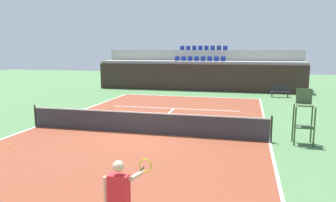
# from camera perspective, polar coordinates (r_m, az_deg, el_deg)

# --- Properties ---
(ground_plane) EXTENTS (80.00, 80.00, 0.00)m
(ground_plane) POSITION_cam_1_polar(r_m,az_deg,el_deg) (14.58, -4.49, -5.76)
(ground_plane) COLOR #477042
(court_surface) EXTENTS (11.00, 24.00, 0.01)m
(court_surface) POSITION_cam_1_polar(r_m,az_deg,el_deg) (14.58, -4.49, -5.74)
(court_surface) COLOR brown
(court_surface) RESTS_ON ground_plane
(baseline_far) EXTENTS (11.00, 0.10, 0.00)m
(baseline_far) POSITION_cam_1_polar(r_m,az_deg,el_deg) (25.98, 3.84, 0.80)
(baseline_far) COLOR white
(baseline_far) RESTS_ON court_surface
(sideline_left) EXTENTS (0.10, 24.00, 0.00)m
(sideline_left) POSITION_cam_1_polar(r_m,az_deg,el_deg) (17.07, -22.19, -4.19)
(sideline_left) COLOR white
(sideline_left) RESTS_ON court_surface
(sideline_right) EXTENTS (0.10, 24.00, 0.00)m
(sideline_right) POSITION_cam_1_polar(r_m,az_deg,el_deg) (13.91, 17.50, -6.84)
(sideline_right) COLOR white
(sideline_right) RESTS_ON court_surface
(service_line_far) EXTENTS (8.26, 0.10, 0.00)m
(service_line_far) POSITION_cam_1_polar(r_m,az_deg,el_deg) (20.61, 1.12, -1.33)
(service_line_far) COLOR white
(service_line_far) RESTS_ON court_surface
(centre_service_line) EXTENTS (0.10, 6.40, 0.00)m
(centre_service_line) POSITION_cam_1_polar(r_m,az_deg,el_deg) (17.56, -1.20, -3.15)
(centre_service_line) COLOR white
(centre_service_line) RESTS_ON court_surface
(back_wall) EXTENTS (19.02, 0.30, 2.44)m
(back_wall) POSITION_cam_1_polar(r_m,az_deg,el_deg) (29.59, 5.17, 4.14)
(back_wall) COLOR #33231E
(back_wall) RESTS_ON ground_plane
(stands_tier_lower) EXTENTS (19.02, 2.40, 2.68)m
(stands_tier_lower) POSITION_cam_1_polar(r_m,az_deg,el_deg) (30.91, 5.56, 4.57)
(stands_tier_lower) COLOR #9E9E99
(stands_tier_lower) RESTS_ON ground_plane
(stands_tier_upper) EXTENTS (19.02, 2.40, 3.71)m
(stands_tier_upper) POSITION_cam_1_polar(r_m,az_deg,el_deg) (33.25, 6.18, 5.75)
(stands_tier_upper) COLOR #9E9E99
(stands_tier_upper) RESTS_ON ground_plane
(seating_row_lower) EXTENTS (4.83, 0.44, 0.44)m
(seating_row_lower) POSITION_cam_1_polar(r_m,az_deg,el_deg) (30.93, 5.62, 7.29)
(seating_row_lower) COLOR navy
(seating_row_lower) RESTS_ON stands_tier_lower
(seating_row_upper) EXTENTS (4.83, 0.44, 0.44)m
(seating_row_upper) POSITION_cam_1_polar(r_m,az_deg,el_deg) (33.29, 6.26, 9.16)
(seating_row_upper) COLOR navy
(seating_row_upper) RESTS_ON stands_tier_upper
(tennis_net) EXTENTS (11.08, 0.08, 1.07)m
(tennis_net) POSITION_cam_1_polar(r_m,az_deg,el_deg) (14.46, -4.52, -3.81)
(tennis_net) COLOR black
(tennis_net) RESTS_ON court_surface
(player) EXTENTS (0.69, 0.98, 1.71)m
(player) POSITION_cam_1_polar(r_m,az_deg,el_deg) (6.34, -8.50, -16.58)
(player) COLOR yellow
(player) RESTS_ON court_surface
(umpire_chair) EXTENTS (0.76, 0.66, 2.20)m
(umpire_chair) POSITION_cam_1_polar(r_m,az_deg,el_deg) (13.84, 22.89, -2.22)
(umpire_chair) COLOR #334C2D
(umpire_chair) RESTS_ON ground_plane
(player_bench) EXTENTS (1.50, 0.40, 0.85)m
(player_bench) POSITION_cam_1_polar(r_m,az_deg,el_deg) (27.09, 19.18, 1.71)
(player_bench) COLOR #232328
(player_bench) RESTS_ON ground_plane
(tennis_ball_0) EXTENTS (0.07, 0.07, 0.07)m
(tennis_ball_0) POSITION_cam_1_polar(r_m,az_deg,el_deg) (13.87, -26.41, -7.29)
(tennis_ball_0) COLOR #CCE033
(tennis_ball_0) RESTS_ON court_surface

